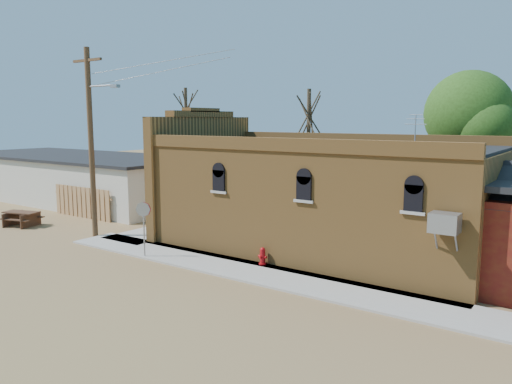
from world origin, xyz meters
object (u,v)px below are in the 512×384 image
Objects in this scene: brick_bar at (317,196)px; picnic_table at (22,217)px; trash_barrel at (157,230)px; utility_pole at (92,139)px; stop_sign at (143,215)px; fire_hydrant at (263,256)px.

brick_bar is 16.06m from picnic_table.
trash_barrel is 8.45m from picnic_table.
trash_barrel is at bearing 25.02° from utility_pole.
picnic_table is at bearing -161.75° from brick_bar.
brick_bar is 7.22× the size of stop_sign.
stop_sign is (-5.03, -5.49, -0.51)m from brick_bar.
brick_bar is 4.18m from fire_hydrant.
utility_pole is 13.21× the size of fire_hydrant.
utility_pole is 10.41m from fire_hydrant.
brick_bar is 1.82× the size of utility_pole.
picnic_table is at bearing -161.46° from fire_hydrant.
utility_pole is at bearing -9.27° from picnic_table.
brick_bar is at bearing 23.13° from trash_barrel.
utility_pole is (-9.79, -4.29, 2.43)m from brick_bar.
trash_barrel is (-1.91, 2.53, -1.37)m from stop_sign.
brick_bar is 7.46× the size of picnic_table.
fire_hydrant is at bearing 3.62° from utility_pole.
brick_bar is 7.47m from stop_sign.
brick_bar is at bearing 1.53° from picnic_table.
fire_hydrant is 14.86m from picnic_table.
stop_sign reaches higher than picnic_table.
picnic_table is (-10.12, 0.50, -1.31)m from stop_sign.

